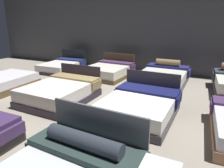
{
  "coord_description": "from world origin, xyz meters",
  "views": [
    {
      "loc": [
        2.58,
        -4.42,
        2.19
      ],
      "look_at": [
        0.27,
        0.33,
        0.57
      ],
      "focal_mm": 32.58,
      "sensor_mm": 36.0,
      "label": 1
    }
  ],
  "objects_px": {
    "bed_6": "(140,106)",
    "bed_9": "(109,71)",
    "bed_5": "(61,92)",
    "bed_8": "(63,66)",
    "bed_10": "(163,77)",
    "bed_4": "(4,83)"
  },
  "relations": [
    {
      "from": "bed_4",
      "to": "bed_8",
      "type": "bearing_deg",
      "value": 88.04
    },
    {
      "from": "bed_6",
      "to": "bed_10",
      "type": "distance_m",
      "value": 2.93
    },
    {
      "from": "bed_5",
      "to": "bed_8",
      "type": "distance_m",
      "value": 3.87
    },
    {
      "from": "bed_6",
      "to": "bed_9",
      "type": "xyz_separation_m",
      "value": [
        -2.34,
        2.97,
        -0.01
      ]
    },
    {
      "from": "bed_9",
      "to": "bed_10",
      "type": "distance_m",
      "value": 2.26
    },
    {
      "from": "bed_9",
      "to": "bed_10",
      "type": "relative_size",
      "value": 0.94
    },
    {
      "from": "bed_9",
      "to": "bed_5",
      "type": "bearing_deg",
      "value": -87.01
    },
    {
      "from": "bed_5",
      "to": "bed_6",
      "type": "height_order",
      "value": "bed_6"
    },
    {
      "from": "bed_10",
      "to": "bed_8",
      "type": "bearing_deg",
      "value": -179.78
    },
    {
      "from": "bed_5",
      "to": "bed_9",
      "type": "bearing_deg",
      "value": 90.45
    },
    {
      "from": "bed_8",
      "to": "bed_10",
      "type": "distance_m",
      "value": 4.68
    },
    {
      "from": "bed_6",
      "to": "bed_10",
      "type": "relative_size",
      "value": 0.94
    },
    {
      "from": "bed_5",
      "to": "bed_10",
      "type": "relative_size",
      "value": 0.98
    },
    {
      "from": "bed_8",
      "to": "bed_9",
      "type": "relative_size",
      "value": 1.04
    },
    {
      "from": "bed_9",
      "to": "bed_10",
      "type": "height_order",
      "value": "bed_9"
    },
    {
      "from": "bed_8",
      "to": "bed_5",
      "type": "bearing_deg",
      "value": -53.7
    },
    {
      "from": "bed_5",
      "to": "bed_6",
      "type": "bearing_deg",
      "value": 2.04
    },
    {
      "from": "bed_10",
      "to": "bed_5",
      "type": "bearing_deg",
      "value": -126.56
    },
    {
      "from": "bed_6",
      "to": "bed_9",
      "type": "relative_size",
      "value": 1.0
    },
    {
      "from": "bed_8",
      "to": "bed_9",
      "type": "xyz_separation_m",
      "value": [
        2.42,
        -0.01,
        0.03
      ]
    },
    {
      "from": "bed_4",
      "to": "bed_6",
      "type": "xyz_separation_m",
      "value": [
        4.78,
        0.06,
        0.03
      ]
    },
    {
      "from": "bed_5",
      "to": "bed_9",
      "type": "relative_size",
      "value": 1.04
    }
  ]
}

